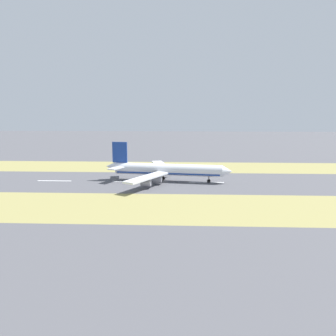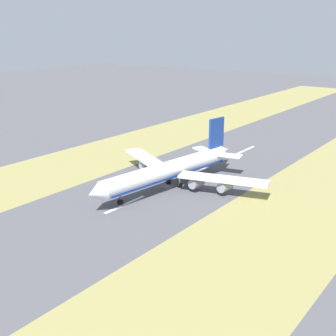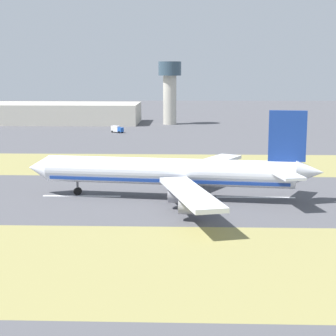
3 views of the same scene
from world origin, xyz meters
name	(u,v)px [view 1 (image 1 of 3)]	position (x,y,z in m)	size (l,w,h in m)	color
ground_plane	(164,182)	(0.00, 0.00, 0.00)	(800.00, 800.00, 0.00)	#4C4C51
grass_median_west	(168,167)	(-45.00, 0.00, 0.00)	(40.00, 600.00, 0.01)	olive
grass_median_east	(158,207)	(45.00, 0.00, 0.00)	(40.00, 600.00, 0.01)	olive
centreline_dash_near	(54,181)	(0.00, -58.25, 0.01)	(1.20, 18.00, 0.01)	silver
centreline_dash_mid	(130,181)	(0.00, -18.25, 0.01)	(1.20, 18.00, 0.01)	silver
centreline_dash_far	(206,182)	(0.00, 21.75, 0.01)	(1.20, 18.00, 0.01)	silver
airplane_main_jet	(164,170)	(-2.01, -0.14, 6.02)	(63.62, 67.15, 20.20)	silver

